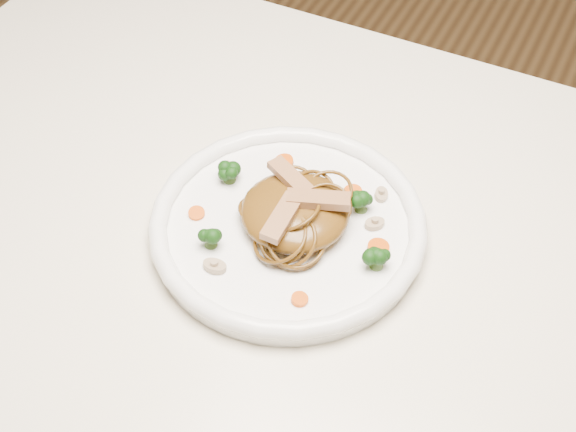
% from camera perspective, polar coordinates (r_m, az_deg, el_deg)
% --- Properties ---
extents(table, '(1.20, 0.80, 0.75)m').
position_cam_1_polar(table, '(0.94, 1.84, -6.69)').
color(table, beige).
rests_on(table, ground).
extents(plate, '(0.38, 0.38, 0.02)m').
position_cam_1_polar(plate, '(0.87, 0.00, -0.96)').
color(plate, white).
rests_on(plate, table).
extents(noodle_mound, '(0.14, 0.14, 0.04)m').
position_cam_1_polar(noodle_mound, '(0.86, 0.50, 0.33)').
color(noodle_mound, '#5C3A11').
rests_on(noodle_mound, plate).
extents(chicken_a, '(0.07, 0.04, 0.01)m').
position_cam_1_polar(chicken_a, '(0.84, 2.14, 1.15)').
color(chicken_a, '#B18053').
rests_on(chicken_a, noodle_mound).
extents(chicken_b, '(0.06, 0.04, 0.01)m').
position_cam_1_polar(chicken_b, '(0.86, 0.16, 2.75)').
color(chicken_b, '#B18053').
rests_on(chicken_b, noodle_mound).
extents(chicken_c, '(0.02, 0.06, 0.01)m').
position_cam_1_polar(chicken_c, '(0.82, -0.43, -0.11)').
color(chicken_c, '#B18053').
rests_on(chicken_c, noodle_mound).
extents(broccoli_0, '(0.03, 0.03, 0.03)m').
position_cam_1_polar(broccoli_0, '(0.88, 5.19, 1.09)').
color(broccoli_0, '#10360B').
rests_on(broccoli_0, plate).
extents(broccoli_1, '(0.03, 0.03, 0.03)m').
position_cam_1_polar(broccoli_1, '(0.91, -4.13, 3.07)').
color(broccoli_1, '#10360B').
rests_on(broccoli_1, plate).
extents(broccoli_2, '(0.03, 0.03, 0.03)m').
position_cam_1_polar(broccoli_2, '(0.84, -5.45, -1.42)').
color(broccoli_2, '#10360B').
rests_on(broccoli_2, plate).
extents(broccoli_3, '(0.03, 0.03, 0.03)m').
position_cam_1_polar(broccoli_3, '(0.83, 6.27, -2.89)').
color(broccoli_3, '#10360B').
rests_on(broccoli_3, plate).
extents(carrot_0, '(0.02, 0.02, 0.00)m').
position_cam_1_polar(carrot_0, '(0.90, 4.55, 1.65)').
color(carrot_0, '#D14C07').
rests_on(carrot_0, plate).
extents(carrot_1, '(0.02, 0.02, 0.00)m').
position_cam_1_polar(carrot_1, '(0.88, -6.41, 0.18)').
color(carrot_1, '#D14C07').
rests_on(carrot_1, plate).
extents(carrot_2, '(0.03, 0.03, 0.00)m').
position_cam_1_polar(carrot_2, '(0.85, 6.33, -2.20)').
color(carrot_2, '#D14C07').
rests_on(carrot_2, plate).
extents(carrot_3, '(0.02, 0.02, 0.00)m').
position_cam_1_polar(carrot_3, '(0.93, -0.28, 3.82)').
color(carrot_3, '#D14C07').
rests_on(carrot_3, plate).
extents(carrot_4, '(0.02, 0.02, 0.00)m').
position_cam_1_polar(carrot_4, '(0.80, 0.82, -5.84)').
color(carrot_4, '#D14C07').
rests_on(carrot_4, plate).
extents(mushroom_0, '(0.03, 0.03, 0.01)m').
position_cam_1_polar(mushroom_0, '(0.83, -5.15, -3.51)').
color(mushroom_0, '#BCA78D').
rests_on(mushroom_0, plate).
extents(mushroom_1, '(0.03, 0.03, 0.01)m').
position_cam_1_polar(mushroom_1, '(0.87, 6.07, -0.54)').
color(mushroom_1, '#BCA78D').
rests_on(mushroom_1, plate).
extents(mushroom_2, '(0.04, 0.04, 0.01)m').
position_cam_1_polar(mushroom_2, '(0.92, -4.13, 3.23)').
color(mushroom_2, '#BCA78D').
rests_on(mushroom_2, plate).
extents(mushroom_3, '(0.03, 0.03, 0.01)m').
position_cam_1_polar(mushroom_3, '(0.90, 6.53, 1.49)').
color(mushroom_3, '#BCA78D').
rests_on(mushroom_3, plate).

